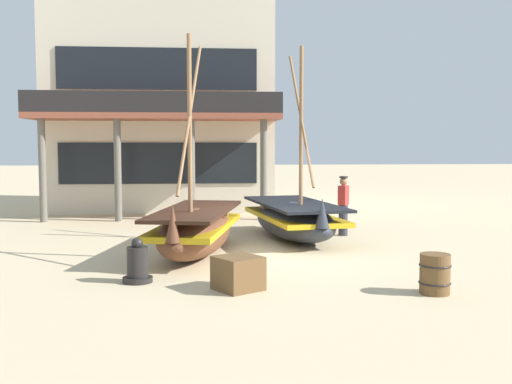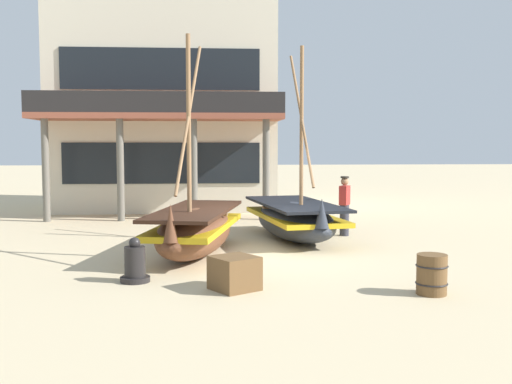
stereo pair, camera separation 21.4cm
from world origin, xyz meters
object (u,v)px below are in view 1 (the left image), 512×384
fisherman_by_hull (343,206)px  wooden_barrel (435,274)px  fishing_boat_near_left (196,230)px  harbor_building_main (162,77)px  capstan_winch (137,265)px  cargo_crate (238,273)px  fishing_boat_centre_large (294,219)px

fisherman_by_hull → wooden_barrel: size_ratio=2.41×
fishing_boat_near_left → fisherman_by_hull: (4.13, 2.71, 0.22)m
fisherman_by_hull → harbor_building_main: bearing=124.0°
capstan_winch → cargo_crate: size_ratio=1.18×
fishing_boat_centre_large → capstan_winch: bearing=-127.8°
fisherman_by_hull → cargo_crate: 6.98m
cargo_crate → harbor_building_main: bearing=98.8°
capstan_winch → cargo_crate: capstan_winch is taller
wooden_barrel → harbor_building_main: 16.70m
fisherman_by_hull → harbor_building_main: harbor_building_main is taller
harbor_building_main → cargo_crate: bearing=-81.2°
fishing_boat_near_left → fisherman_by_hull: fishing_boat_near_left is taller
fishing_boat_centre_large → harbor_building_main: size_ratio=0.48×
wooden_barrel → cargo_crate: (-3.39, 0.58, -0.05)m
fishing_boat_near_left → capstan_winch: bearing=-111.9°
fishing_boat_centre_large → capstan_winch: fishing_boat_centre_large is taller
cargo_crate → harbor_building_main: (-2.23, 14.35, 4.98)m
fishing_boat_centre_large → wooden_barrel: (1.53, -6.11, -0.22)m
fishing_boat_centre_large → cargo_crate: size_ratio=7.08×
fisherman_by_hull → capstan_winch: fisherman_by_hull is taller
cargo_crate → fisherman_by_hull: bearing=61.3°
fisherman_by_hull → cargo_crate: (-3.34, -6.10, -0.53)m
fisherman_by_hull → wooden_barrel: 6.70m
fishing_boat_centre_large → harbor_building_main: (-4.08, 8.82, 4.72)m
fisherman_by_hull → cargo_crate: bearing=-118.7°
fishing_boat_near_left → wooden_barrel: (4.18, -3.97, -0.26)m
fisherman_by_hull → harbor_building_main: size_ratio=0.16×
capstan_winch → wooden_barrel: capstan_winch is taller
fishing_boat_near_left → cargo_crate: bearing=-76.9°
fishing_boat_centre_large → harbor_building_main: harbor_building_main is taller
fishing_boat_centre_large → fisherman_by_hull: 1.62m
fishing_boat_centre_large → cargo_crate: fishing_boat_centre_large is taller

